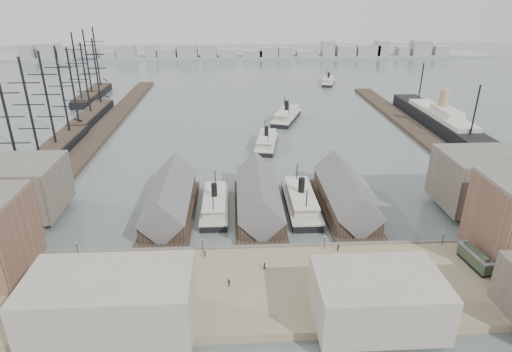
{
  "coord_description": "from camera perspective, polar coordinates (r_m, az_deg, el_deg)",
  "views": [
    {
      "loc": [
        -6.66,
        -96.15,
        61.15
      ],
      "look_at": [
        0.0,
        30.0,
        6.0
      ],
      "focal_mm": 30.0,
      "sensor_mm": 36.0,
      "label": 1
    }
  ],
  "objects": [
    {
      "name": "ferry_docked_east",
      "position": [
        130.36,
        5.99,
        -3.3
      ],
      "size": [
        8.9,
        29.68,
        10.6
      ],
      "color": "black",
      "rests_on": "ground"
    },
    {
      "name": "quay",
      "position": [
        97.27,
        1.6,
        -14.62
      ],
      "size": [
        180.0,
        30.0,
        2.0
      ],
      "primitive_type": "cube",
      "color": "#807356",
      "rests_on": "ground"
    },
    {
      "name": "ferry_shed_center",
      "position": [
        126.55,
        0.31,
        -2.94
      ],
      "size": [
        14.0,
        42.0,
        12.6
      ],
      "color": "#2D231C",
      "rests_on": "ground"
    },
    {
      "name": "pedestrian_7",
      "position": [
        101.83,
        18.17,
        -12.68
      ],
      "size": [
        1.15,
        1.33,
        1.79
      ],
      "primitive_type": "imported",
      "rotation": [
        0.0,
        0.0,
        4.19
      ],
      "color": "black",
      "rests_on": "quay"
    },
    {
      "name": "tram",
      "position": [
        113.01,
        27.15,
        -9.8
      ],
      "size": [
        3.94,
        10.55,
        3.66
      ],
      "rotation": [
        0.0,
        0.0,
        0.13
      ],
      "color": "black",
      "rests_on": "quay"
    },
    {
      "name": "lamp_post_near_e",
      "position": [
        107.71,
        9.14,
        -8.35
      ],
      "size": [
        0.44,
        0.44,
        3.92
      ],
      "color": "black",
      "rests_on": "quay"
    },
    {
      "name": "lamp_post_far_w",
      "position": [
        112.26,
        -22.79,
        -8.66
      ],
      "size": [
        0.44,
        0.44,
        3.92
      ],
      "color": "black",
      "rests_on": "quay"
    },
    {
      "name": "horse_cart_left",
      "position": [
        100.24,
        -17.27,
        -13.24
      ],
      "size": [
        4.84,
        3.03,
        1.65
      ],
      "rotation": [
        0.0,
        0.0,
        1.19
      ],
      "color": "black",
      "rests_on": "quay"
    },
    {
      "name": "street_bldg_center",
      "position": [
        88.08,
        15.89,
        -15.43
      ],
      "size": [
        24.0,
        16.0,
        10.0
      ],
      "primitive_type": "cube",
      "color": "gray",
      "rests_on": "quay"
    },
    {
      "name": "pedestrian_1",
      "position": [
        101.06,
        -19.86,
        -13.3
      ],
      "size": [
        0.65,
        0.82,
        1.66
      ],
      "primitive_type": "imported",
      "rotation": [
        0.0,
        0.0,
        1.54
      ],
      "color": "black",
      "rests_on": "quay"
    },
    {
      "name": "ferry_docked_west",
      "position": [
        129.1,
        -5.51,
        -3.7
      ],
      "size": [
        7.91,
        26.36,
        9.42
      ],
      "color": "black",
      "rests_on": "ground"
    },
    {
      "name": "pedestrian_8",
      "position": [
        110.66,
        21.16,
        -10.0
      ],
      "size": [
        1.03,
        0.44,
        1.74
      ],
      "primitive_type": "imported",
      "rotation": [
        0.0,
        0.0,
        6.27
      ],
      "color": "black",
      "rests_on": "quay"
    },
    {
      "name": "ocean_steamer",
      "position": [
        224.18,
        23.39,
        6.87
      ],
      "size": [
        12.73,
        92.99,
        18.6
      ],
      "color": "black",
      "rests_on": "ground"
    },
    {
      "name": "warehouse_east_back",
      "position": [
        143.51,
        28.6,
        -0.54
      ],
      "size": [
        28.0,
        20.0,
        15.0
      ],
      "primitive_type": "cube",
      "color": "#60564C",
      "rests_on": "east_land"
    },
    {
      "name": "ferry_open_far",
      "position": [
        312.22,
        9.6,
        12.35
      ],
      "size": [
        14.1,
        25.6,
        8.76
      ],
      "rotation": [
        0.0,
        0.0,
        -0.29
      ],
      "color": "black",
      "rests_on": "ground"
    },
    {
      "name": "lamp_post_far_e",
      "position": [
        117.48,
        23.73,
        -7.34
      ],
      "size": [
        0.44,
        0.44,
        3.92
      ],
      "color": "black",
      "rests_on": "quay"
    },
    {
      "name": "pedestrian_2",
      "position": [
        105.12,
        -6.86,
        -10.32
      ],
      "size": [
        0.93,
        1.18,
        1.61
      ],
      "primitive_type": "imported",
      "rotation": [
        0.0,
        0.0,
        4.35
      ],
      "color": "black",
      "rests_on": "quay"
    },
    {
      "name": "ferry_open_near",
      "position": [
        181.34,
        1.38,
        4.61
      ],
      "size": [
        12.28,
        27.39,
        9.44
      ],
      "rotation": [
        0.0,
        0.0,
        -0.17
      ],
      "color": "black",
      "rests_on": "ground"
    },
    {
      "name": "ground",
      "position": [
        114.14,
        0.8,
        -8.81
      ],
      "size": [
        900.0,
        900.0,
        0.0
      ],
      "primitive_type": "plane",
      "color": "#4D5958",
      "rests_on": "ground"
    },
    {
      "name": "seawall",
      "position": [
        109.16,
        0.99,
        -9.76
      ],
      "size": [
        180.0,
        1.2,
        2.3
      ],
      "primitive_type": "cube",
      "color": "#59544C",
      "rests_on": "ground"
    },
    {
      "name": "sailing_ship_mid",
      "position": [
        236.98,
        -21.12,
        7.73
      ],
      "size": [
        9.24,
        53.38,
        37.99
      ],
      "color": "black",
      "rests_on": "ground"
    },
    {
      "name": "sailing_ship_far",
      "position": [
        283.72,
        -21.0,
        10.2
      ],
      "size": [
        9.79,
        54.39,
        40.25
      ],
      "color": "black",
      "rests_on": "ground"
    },
    {
      "name": "pedestrian_6",
      "position": [
        108.6,
        10.94,
        -9.37
      ],
      "size": [
        1.04,
        1.05,
        1.71
      ],
      "primitive_type": "imported",
      "rotation": [
        0.0,
        0.0,
        0.81
      ],
      "color": "black",
      "rests_on": "quay"
    },
    {
      "name": "horse_cart_right",
      "position": [
        100.66,
        15.75,
        -12.86
      ],
      "size": [
        4.81,
        3.43,
        1.64
      ],
      "rotation": [
        0.0,
        0.0,
        2.03
      ],
      "color": "black",
      "rests_on": "quay"
    },
    {
      "name": "pedestrian_5",
      "position": [
        100.61,
        8.36,
        -12.09
      ],
      "size": [
        0.77,
        0.81,
        1.79
      ],
      "primitive_type": "imported",
      "rotation": [
        0.0,
        0.0,
        5.35
      ],
      "color": "black",
      "rests_on": "quay"
    },
    {
      "name": "street_bldg_west",
      "position": [
        86.52,
        -18.7,
        -15.81
      ],
      "size": [
        30.0,
        16.0,
        12.0
      ],
      "primitive_type": "cube",
      "color": "gray",
      "rests_on": "quay"
    },
    {
      "name": "warehouse_west_back",
      "position": [
        140.58,
        -29.53,
        -1.44
      ],
      "size": [
        26.0,
        20.0,
        14.0
      ],
      "primitive_type": "cube",
      "color": "#60564C",
      "rests_on": "west_land"
    },
    {
      "name": "ferry_open_mid",
      "position": [
        219.37,
        4.07,
        8.03
      ],
      "size": [
        18.92,
        31.52,
        10.8
      ],
      "rotation": [
        0.0,
        0.0,
        -0.35
      ],
      "color": "black",
      "rests_on": "ground"
    },
    {
      "name": "sailing_ship_near",
      "position": [
        184.58,
        -25.88,
        2.77
      ],
      "size": [
        9.85,
        67.86,
        40.5
      ],
      "color": "black",
      "rests_on": "ground"
    },
    {
      "name": "pedestrian_3",
      "position": [
        95.72,
        -3.65,
        -13.97
      ],
      "size": [
        0.9,
        1.12,
        1.77
      ],
      "primitive_type": "imported",
      "rotation": [
        0.0,
        0.0,
        5.24
      ],
      "color": "black",
      "rests_on": "quay"
    },
    {
      "name": "lamp_post_near_w",
      "position": [
        105.84,
        -7.16,
        -8.85
      ],
      "size": [
        0.44,
        0.44,
        3.92
      ],
      "color": "black",
      "rests_on": "quay"
    },
    {
      "name": "horse_cart_center",
      "position": [
        101.32,
        -9.02,
        -11.94
      ],
      "size": [
        4.81,
        1.6,
        1.47
      ],
      "rotation": [
        0.0,
        0.0,
        1.61
      ],
      "color": "black",
      "rests_on": "quay"
    },
    {
      "name": "pedestrian_4",
      "position": [
        100.64,
        1.13,
        -11.86
      ],
      "size": [
        0.74,
        0.9,
        1.59
      ],
      "primitive_type": "imported",
      "rotation": [
        0.0,
        0.0,
        1.22
      ],
      "color": "black",
      "rests_on": "quay"
    },
    {
      "name": "west_wharf",
      "position": [
        214.2,
        -19.63,
        5.83
      ],
      "size": [
        10.0,
        220.0,
        1.6
      ],
      "primitive_type": "cube",
      "color": "#2D231C",
      "rests_on": "ground"
    },
    {
      "name": "ferry_shed_east",
      "position": [
        130.52,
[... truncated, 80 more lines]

